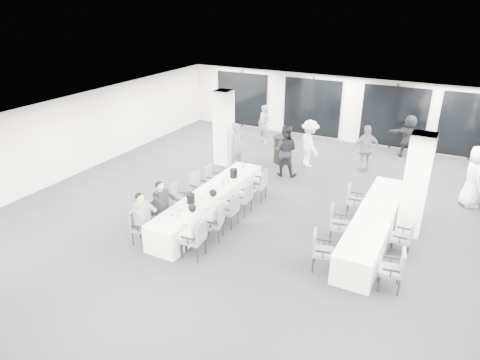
# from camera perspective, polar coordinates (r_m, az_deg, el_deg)

# --- Properties ---
(room) EXTENTS (14.04, 16.04, 2.84)m
(room) POSITION_cam_1_polar(r_m,az_deg,el_deg) (12.74, 7.64, 2.28)
(room) COLOR #222227
(room) RESTS_ON ground
(column_left) EXTENTS (0.60, 0.60, 2.80)m
(column_left) POSITION_cam_1_polar(r_m,az_deg,el_deg) (16.00, -2.18, 6.96)
(column_left) COLOR white
(column_left) RESTS_ON floor
(column_right) EXTENTS (0.60, 0.60, 2.80)m
(column_right) POSITION_cam_1_polar(r_m,az_deg,el_deg) (12.01, 22.40, -0.64)
(column_right) COLOR white
(column_right) RESTS_ON floor
(banquet_table_main) EXTENTS (0.90, 5.00, 0.75)m
(banquet_table_main) POSITION_cam_1_polar(r_m,az_deg,el_deg) (12.46, -3.95, -3.14)
(banquet_table_main) COLOR white
(banquet_table_main) RESTS_ON floor
(banquet_table_side) EXTENTS (0.90, 5.00, 0.75)m
(banquet_table_side) POSITION_cam_1_polar(r_m,az_deg,el_deg) (11.85, 17.40, -5.77)
(banquet_table_side) COLOR white
(banquet_table_side) RESTS_ON floor
(cocktail_table) EXTENTS (0.75, 0.75, 1.04)m
(cocktail_table) POSITION_cam_1_polar(r_m,az_deg,el_deg) (16.42, 5.69, 4.09)
(cocktail_table) COLOR black
(cocktail_table) RESTS_ON floor
(chair_main_left_near) EXTENTS (0.56, 0.59, 0.94)m
(chair_main_left_near) POSITION_cam_1_polar(r_m,az_deg,el_deg) (11.32, -13.28, -5.79)
(chair_main_left_near) COLOR #4E5056
(chair_main_left_near) RESTS_ON floor
(chair_main_left_second) EXTENTS (0.52, 0.56, 0.91)m
(chair_main_left_second) POSITION_cam_1_polar(r_m,az_deg,el_deg) (11.86, -10.77, -4.21)
(chair_main_left_second) COLOR #4E5056
(chair_main_left_second) RESTS_ON floor
(chair_main_left_mid) EXTENTS (0.55, 0.59, 0.96)m
(chair_main_left_mid) POSITION_cam_1_polar(r_m,az_deg,el_deg) (12.50, -8.25, -2.40)
(chair_main_left_mid) COLOR #4E5056
(chair_main_left_mid) RESTS_ON floor
(chair_main_left_fourth) EXTENTS (0.57, 0.60, 0.95)m
(chair_main_left_fourth) POSITION_cam_1_polar(r_m,az_deg,el_deg) (13.25, -5.70, -0.71)
(chair_main_left_fourth) COLOR #4E5056
(chair_main_left_fourth) RESTS_ON floor
(chair_main_left_far) EXTENTS (0.48, 0.52, 0.88)m
(chair_main_left_far) POSITION_cam_1_polar(r_m,az_deg,el_deg) (13.93, -3.77, 0.40)
(chair_main_left_far) COLOR #4E5056
(chair_main_left_far) RESTS_ON floor
(chair_main_right_near) EXTENTS (0.55, 0.60, 1.01)m
(chair_main_right_near) POSITION_cam_1_polar(r_m,az_deg,el_deg) (10.47, -5.86, -7.54)
(chair_main_right_near) COLOR #4E5056
(chair_main_right_near) RESTS_ON floor
(chair_main_right_second) EXTENTS (0.59, 0.61, 0.96)m
(chair_main_right_second) POSITION_cam_1_polar(r_m,az_deg,el_deg) (11.19, -3.20, -5.45)
(chair_main_right_second) COLOR #4E5056
(chair_main_right_second) RESTS_ON floor
(chair_main_right_mid) EXTENTS (0.49, 0.55, 0.95)m
(chair_main_right_mid) POSITION_cam_1_polar(r_m,az_deg,el_deg) (11.79, -1.23, -3.81)
(chair_main_right_mid) COLOR #4E5056
(chair_main_right_mid) RESTS_ON floor
(chair_main_right_fourth) EXTENTS (0.50, 0.56, 0.97)m
(chair_main_right_fourth) POSITION_cam_1_polar(r_m,az_deg,el_deg) (12.44, 0.61, -2.24)
(chair_main_right_fourth) COLOR #4E5056
(chair_main_right_fourth) RESTS_ON floor
(chair_main_right_far) EXTENTS (0.55, 0.60, 1.00)m
(chair_main_right_far) POSITION_cam_1_polar(r_m,az_deg,el_deg) (13.29, 2.70, -0.40)
(chair_main_right_far) COLOR #4E5056
(chair_main_right_far) RESTS_ON floor
(chair_side_left_near) EXTENTS (0.59, 0.62, 0.98)m
(chair_side_left_near) POSITION_cam_1_polar(r_m,az_deg,el_deg) (10.19, 10.61, -8.93)
(chair_side_left_near) COLOR #4E5056
(chair_side_left_near) RESTS_ON floor
(chair_side_left_mid) EXTENTS (0.60, 0.63, 1.00)m
(chair_side_left_mid) POSITION_cam_1_polar(r_m,az_deg,el_deg) (11.35, 12.76, -5.45)
(chair_side_left_mid) COLOR #4E5056
(chair_side_left_mid) RESTS_ON floor
(chair_side_left_far) EXTENTS (0.52, 0.56, 0.93)m
(chair_side_left_far) POSITION_cam_1_polar(r_m,az_deg,el_deg) (12.82, 14.80, -2.35)
(chair_side_left_far) COLOR #4E5056
(chair_side_left_far) RESTS_ON floor
(chair_side_right_near) EXTENTS (0.57, 0.61, 0.98)m
(chair_side_right_near) POSITION_cam_1_polar(r_m,az_deg,el_deg) (9.97, 19.95, -10.90)
(chair_side_right_near) COLOR #4E5056
(chair_side_right_near) RESTS_ON floor
(chair_side_right_mid) EXTENTS (0.48, 0.54, 0.95)m
(chair_side_right_mid) POSITION_cam_1_polar(r_m,az_deg,el_deg) (11.25, 21.14, -7.01)
(chair_side_right_mid) COLOR #4E5056
(chair_side_right_mid) RESTS_ON floor
(chair_side_right_far) EXTENTS (0.56, 0.60, 0.95)m
(chair_side_right_far) POSITION_cam_1_polar(r_m,az_deg,el_deg) (12.61, 22.12, -3.76)
(chair_side_right_far) COLOR #4E5056
(chair_side_right_far) RESTS_ON floor
(seated_guest_a) EXTENTS (0.50, 0.38, 1.44)m
(seated_guest_a) POSITION_cam_1_polar(r_m,az_deg,el_deg) (11.11, -12.71, -4.69)
(seated_guest_a) COLOR slate
(seated_guest_a) RESTS_ON floor
(seated_guest_b) EXTENTS (0.50, 0.38, 1.44)m
(seated_guest_b) POSITION_cam_1_polar(r_m,az_deg,el_deg) (11.65, -10.22, -3.08)
(seated_guest_b) COLOR black
(seated_guest_b) RESTS_ON floor
(seated_guest_c) EXTENTS (0.50, 0.38, 1.44)m
(seated_guest_c) POSITION_cam_1_polar(r_m,az_deg,el_deg) (10.43, -6.72, -6.20)
(seated_guest_c) COLOR white
(seated_guest_c) RESTS_ON floor
(seated_guest_d) EXTENTS (0.50, 0.38, 1.44)m
(seated_guest_d) POSITION_cam_1_polar(r_m,az_deg,el_deg) (11.12, -4.01, -4.09)
(seated_guest_d) COLOR white
(seated_guest_d) RESTS_ON floor
(standing_guest_a) EXTENTS (0.83, 0.90, 1.96)m
(standing_guest_a) POSITION_cam_1_polar(r_m,az_deg,el_deg) (15.60, -0.41, 4.93)
(standing_guest_a) COLOR slate
(standing_guest_a) RESTS_ON floor
(standing_guest_b) EXTENTS (1.10, 0.79, 2.10)m
(standing_guest_b) POSITION_cam_1_polar(r_m,az_deg,el_deg) (15.05, 6.03, 4.35)
(standing_guest_b) COLOR black
(standing_guest_b) RESTS_ON floor
(standing_guest_c) EXTENTS (1.38, 1.39, 2.01)m
(standing_guest_c) POSITION_cam_1_polar(r_m,az_deg,el_deg) (16.03, 9.28, 5.21)
(standing_guest_c) COLOR white
(standing_guest_c) RESTS_ON floor
(standing_guest_d) EXTENTS (1.33, 1.16, 1.97)m
(standing_guest_d) POSITION_cam_1_polar(r_m,az_deg,el_deg) (15.97, 16.50, 4.39)
(standing_guest_d) COLOR slate
(standing_guest_d) RESTS_ON floor
(standing_guest_e) EXTENTS (0.90, 1.17, 2.15)m
(standing_guest_e) POSITION_cam_1_polar(r_m,az_deg,el_deg) (14.55, 28.86, 0.87)
(standing_guest_e) COLOR white
(standing_guest_e) RESTS_ON floor
(standing_guest_f) EXTENTS (1.80, 0.77, 1.93)m
(standing_guest_f) POSITION_cam_1_polar(r_m,az_deg,el_deg) (18.07, 21.62, 5.81)
(standing_guest_f) COLOR black
(standing_guest_f) RESTS_ON floor
(standing_guest_g) EXTENTS (0.81, 0.73, 1.86)m
(standing_guest_g) POSITION_cam_1_polar(r_m,az_deg,el_deg) (18.56, 3.22, 7.77)
(standing_guest_g) COLOR slate
(standing_guest_g) RESTS_ON floor
(ice_bucket_near) EXTENTS (0.23, 0.23, 0.26)m
(ice_bucket_near) POSITION_cam_1_polar(r_m,az_deg,el_deg) (11.65, -6.59, -2.48)
(ice_bucket_near) COLOR black
(ice_bucket_near) RESTS_ON banquet_table_main
(ice_bucket_far) EXTENTS (0.24, 0.24, 0.27)m
(ice_bucket_far) POSITION_cam_1_polar(r_m,az_deg,el_deg) (13.19, -0.86, 0.91)
(ice_bucket_far) COLOR black
(ice_bucket_far) RESTS_ON banquet_table_main
(water_bottle_a) EXTENTS (0.07, 0.07, 0.21)m
(water_bottle_a) POSITION_cam_1_polar(r_m,az_deg,el_deg) (10.98, -9.12, -4.50)
(water_bottle_a) COLOR silver
(water_bottle_a) RESTS_ON banquet_table_main
(water_bottle_b) EXTENTS (0.07, 0.07, 0.22)m
(water_bottle_b) POSITION_cam_1_polar(r_m,az_deg,el_deg) (12.60, -2.28, -0.37)
(water_bottle_b) COLOR silver
(water_bottle_b) RESTS_ON banquet_table_main
(water_bottle_c) EXTENTS (0.07, 0.07, 0.22)m
(water_bottle_c) POSITION_cam_1_polar(r_m,az_deg,el_deg) (13.77, 0.45, 1.81)
(water_bottle_c) COLOR silver
(water_bottle_c) RESTS_ON banquet_table_main
(plate_a) EXTENTS (0.21, 0.21, 0.03)m
(plate_a) POSITION_cam_1_polar(r_m,az_deg,el_deg) (11.33, -7.91, -4.02)
(plate_a) COLOR white
(plate_a) RESTS_ON banquet_table_main
(plate_b) EXTENTS (0.21, 0.21, 0.03)m
(plate_b) POSITION_cam_1_polar(r_m,az_deg,el_deg) (11.03, -8.17, -4.84)
(plate_b) COLOR white
(plate_b) RESTS_ON banquet_table_main
(plate_c) EXTENTS (0.20, 0.20, 0.03)m
(plate_c) POSITION_cam_1_polar(r_m,az_deg,el_deg) (11.87, -5.27, -2.53)
(plate_c) COLOR white
(plate_c) RESTS_ON banquet_table_main
(wine_glass) EXTENTS (0.07, 0.07, 0.17)m
(wine_glass) POSITION_cam_1_polar(r_m,az_deg,el_deg) (10.70, -8.77, -5.10)
(wine_glass) COLOR silver
(wine_glass) RESTS_ON banquet_table_main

